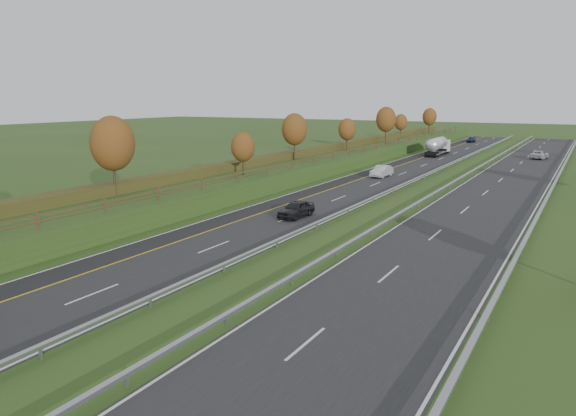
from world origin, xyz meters
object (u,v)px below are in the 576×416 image
object	(u,v)px
road_tanker	(438,146)
car_dark_near	(296,209)
car_silver_mid	(382,171)
car_small_far	(471,140)
car_oncoming	(540,155)

from	to	relation	value
road_tanker	car_dark_near	bearing A→B (deg)	-87.62
car_silver_mid	car_small_far	bearing A→B (deg)	94.01
car_silver_mid	car_dark_near	bearing A→B (deg)	-82.87
road_tanker	car_dark_near	world-z (taller)	road_tanker
road_tanker	car_silver_mid	distance (m)	35.01
car_small_far	car_oncoming	distance (m)	38.81
car_dark_near	road_tanker	bearing A→B (deg)	95.89
car_small_far	car_dark_near	bearing A→B (deg)	-90.40
car_dark_near	car_small_far	bearing A→B (deg)	95.28
road_tanker	car_oncoming	world-z (taller)	road_tanker
car_dark_near	car_oncoming	bearing A→B (deg)	80.40
car_dark_near	car_oncoming	size ratio (longest dim) A/B	0.86
car_dark_near	car_oncoming	world-z (taller)	car_dark_near
road_tanker	car_silver_mid	world-z (taller)	road_tanker
road_tanker	car_silver_mid	xyz separation A→B (m)	(0.62, -34.99, -1.00)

